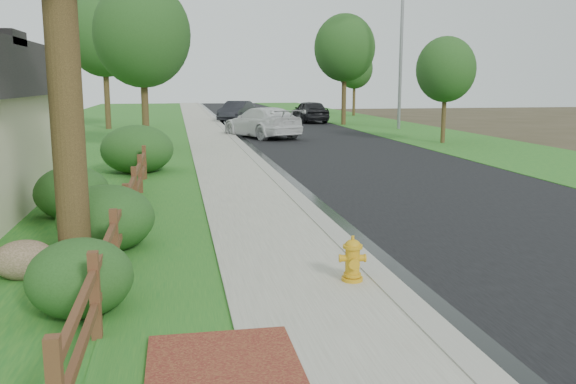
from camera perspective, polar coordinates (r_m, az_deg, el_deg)
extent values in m
plane|color=#36311D|center=(7.75, 10.44, -12.83)|extent=(120.00, 120.00, 0.00)
cube|color=black|center=(42.37, -0.58, 6.22)|extent=(8.00, 90.00, 0.02)
cube|color=gray|center=(41.85, -6.29, 6.18)|extent=(0.40, 90.00, 0.12)
cube|color=black|center=(41.88, -5.81, 6.14)|extent=(0.50, 90.00, 0.00)
cube|color=gray|center=(41.78, -8.08, 6.12)|extent=(2.20, 90.00, 0.10)
cube|color=#1A5D1F|center=(41.75, -10.70, 6.01)|extent=(1.60, 90.00, 0.06)
cube|color=#1A5D1F|center=(42.09, -17.83, 5.72)|extent=(9.00, 90.00, 0.04)
cube|color=#1A5D1F|center=(44.07, 8.35, 6.29)|extent=(6.00, 90.00, 0.04)
cube|color=maroon|center=(6.38, -5.79, -17.44)|extent=(1.60, 2.40, 0.11)
cube|color=#512A1B|center=(7.52, -17.60, -9.37)|extent=(0.12, 0.12, 1.10)
cube|color=#512A1B|center=(9.81, -15.90, -4.70)|extent=(0.12, 0.12, 1.10)
cube|color=#512A1B|center=(12.13, -14.87, -1.80)|extent=(0.12, 0.12, 1.10)
cube|color=#512A1B|center=(14.48, -14.17, 0.16)|extent=(0.12, 0.12, 1.10)
cube|color=#512A1B|center=(16.85, -13.66, 1.57)|extent=(0.12, 0.12, 1.10)
cube|color=#512A1B|center=(19.22, -13.28, 2.64)|extent=(0.12, 0.12, 1.10)
cube|color=#512A1B|center=(21.60, -12.99, 3.47)|extent=(0.12, 0.12, 1.10)
cube|color=#512A1B|center=(6.46, -18.87, -13.75)|extent=(0.08, 2.35, 0.10)
cube|color=#512A1B|center=(6.31, -19.08, -10.43)|extent=(0.08, 2.35, 0.10)
cube|color=#512A1B|center=(8.69, -16.60, -7.36)|extent=(0.08, 2.35, 0.10)
cube|color=#512A1B|center=(8.58, -16.74, -4.81)|extent=(0.08, 2.35, 0.10)
cube|color=#512A1B|center=(10.99, -15.30, -3.60)|extent=(0.08, 2.35, 0.10)
cube|color=#512A1B|center=(10.90, -15.40, -1.56)|extent=(0.08, 2.35, 0.10)
cube|color=#512A1B|center=(13.33, -14.47, -1.16)|extent=(0.08, 2.35, 0.10)
cube|color=#512A1B|center=(13.25, -14.54, 0.54)|extent=(0.08, 2.35, 0.10)
cube|color=#512A1B|center=(15.68, -13.88, 0.56)|extent=(0.08, 2.35, 0.10)
cube|color=#512A1B|center=(15.62, -13.94, 2.01)|extent=(0.08, 2.35, 0.10)
cube|color=#512A1B|center=(18.05, -13.45, 1.83)|extent=(0.08, 2.35, 0.10)
cube|color=#512A1B|center=(18.00, -13.50, 3.09)|extent=(0.08, 2.35, 0.10)
cube|color=#512A1B|center=(20.42, -13.11, 2.80)|extent=(0.08, 2.35, 0.10)
cube|color=#512A1B|center=(20.38, -13.16, 3.91)|extent=(0.08, 2.35, 0.10)
cylinder|color=#382A17|center=(10.28, -20.07, 8.17)|extent=(0.52, 0.52, 5.50)
cylinder|color=gold|center=(9.21, 6.02, -8.07)|extent=(0.32, 0.32, 0.06)
cylinder|color=gold|center=(9.13, 6.05, -6.56)|extent=(0.21, 0.21, 0.49)
cylinder|color=gold|center=(9.19, 6.03, -7.68)|extent=(0.26, 0.26, 0.05)
cylinder|color=gold|center=(9.07, 6.08, -5.10)|extent=(0.29, 0.29, 0.05)
ellipsoid|color=gold|center=(9.06, 6.08, -4.98)|extent=(0.23, 0.23, 0.18)
cylinder|color=gold|center=(9.03, 6.09, -4.30)|extent=(0.05, 0.05, 0.07)
cylinder|color=gold|center=(8.99, 6.18, -6.65)|extent=(0.15, 0.13, 0.14)
cylinder|color=gold|center=(9.09, 5.06, -6.19)|extent=(0.14, 0.13, 0.11)
cylinder|color=gold|center=(9.14, 7.05, -6.15)|extent=(0.14, 0.13, 0.11)
imported|color=silver|center=(33.34, -2.45, 6.54)|extent=(4.29, 6.09, 1.64)
imported|color=black|center=(45.71, 2.02, 7.55)|extent=(2.28, 4.90, 1.62)
imported|color=black|center=(47.02, -4.81, 7.54)|extent=(3.40, 4.93, 1.54)
cylinder|color=gray|center=(39.89, 10.54, 13.02)|extent=(0.20, 0.20, 10.06)
ellipsoid|color=brown|center=(10.26, -23.43, -5.87)|extent=(1.11, 0.95, 0.63)
ellipsoid|color=#204819|center=(8.43, -18.88, -7.60)|extent=(1.72, 1.72, 1.02)
ellipsoid|color=#204819|center=(11.41, -16.66, -2.37)|extent=(1.89, 1.89, 1.21)
ellipsoid|color=#204819|center=(14.35, -19.55, -0.05)|extent=(1.99, 1.99, 1.18)
ellipsoid|color=#204819|center=(20.80, -13.93, 3.89)|extent=(2.66, 2.66, 1.62)
cylinder|color=#382A17|center=(27.28, -13.25, 8.28)|extent=(0.30, 0.30, 4.37)
ellipsoid|color=#204819|center=(27.34, -13.50, 14.17)|extent=(4.09, 4.09, 4.50)
cylinder|color=#382A17|center=(31.08, 14.38, 7.32)|extent=(0.22, 0.22, 3.15)
ellipsoid|color=#204819|center=(31.06, 14.55, 11.05)|extent=(2.88, 2.88, 3.17)
cylinder|color=#382A17|center=(40.75, -16.61, 9.27)|extent=(0.36, 0.36, 5.18)
ellipsoid|color=#204819|center=(40.85, -16.86, 13.94)|extent=(4.78, 4.78, 5.26)
cylinder|color=#382A17|center=(43.20, 5.26, 9.33)|extent=(0.32, 0.32, 4.65)
ellipsoid|color=#204819|center=(43.25, 5.32, 13.29)|extent=(4.21, 4.21, 4.63)
cylinder|color=#382A17|center=(54.89, 6.20, 8.98)|extent=(0.25, 0.25, 3.63)
ellipsoid|color=#204819|center=(54.89, 6.24, 11.41)|extent=(3.20, 3.20, 3.52)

